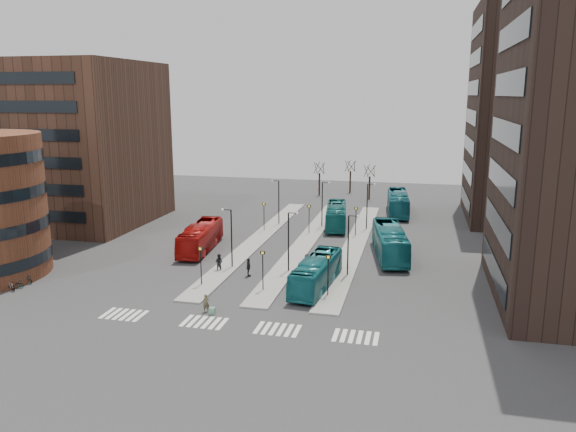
% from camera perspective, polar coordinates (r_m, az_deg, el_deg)
% --- Properties ---
extents(ground, '(160.00, 160.00, 0.00)m').
position_cam_1_polar(ground, '(41.93, -9.26, -12.81)').
color(ground, '#2D2D2F').
rests_on(ground, ground).
extents(island_left, '(2.50, 45.00, 0.15)m').
position_cam_1_polar(island_left, '(69.93, -3.00, -2.30)').
color(island_left, gray).
rests_on(island_left, ground).
extents(island_mid, '(2.50, 45.00, 0.15)m').
position_cam_1_polar(island_mid, '(68.55, 1.83, -2.59)').
color(island_mid, gray).
rests_on(island_mid, ground).
extents(island_right, '(2.50, 45.00, 0.15)m').
position_cam_1_polar(island_right, '(67.67, 6.82, -2.87)').
color(island_right, gray).
rests_on(island_right, ground).
extents(suitcase, '(0.46, 0.37, 0.57)m').
position_cam_1_polar(suitcase, '(47.02, -7.69, -9.53)').
color(suitcase, '#1D53A1').
rests_on(suitcase, ground).
extents(red_bus, '(3.71, 11.31, 3.09)m').
position_cam_1_polar(red_bus, '(65.36, -8.87, -2.14)').
color(red_bus, '#A60F0C').
rests_on(red_bus, ground).
extents(teal_bus_a, '(3.44, 10.73, 2.94)m').
position_cam_1_polar(teal_bus_a, '(52.33, 2.91, -5.76)').
color(teal_bus_a, '#16686F').
rests_on(teal_bus_a, ground).
extents(teal_bus_b, '(3.96, 11.29, 3.08)m').
position_cam_1_polar(teal_bus_b, '(76.26, 4.92, 0.03)').
color(teal_bus_b, '#125E5E').
rests_on(teal_bus_b, ground).
extents(teal_bus_c, '(4.87, 12.66, 3.44)m').
position_cam_1_polar(teal_bus_c, '(62.96, 10.31, -2.59)').
color(teal_bus_c, '#166971').
rests_on(teal_bus_c, ground).
extents(teal_bus_d, '(3.75, 12.33, 3.39)m').
position_cam_1_polar(teal_bus_d, '(85.67, 11.11, 1.31)').
color(teal_bus_d, '#16616E').
rests_on(teal_bus_d, ground).
extents(traveller, '(0.66, 0.60, 1.52)m').
position_cam_1_polar(traveller, '(47.36, -8.31, -8.76)').
color(traveller, brown).
rests_on(traveller, ground).
extents(commuter_a, '(0.94, 0.77, 1.79)m').
position_cam_1_polar(commuter_a, '(57.72, -7.03, -4.70)').
color(commuter_a, black).
rests_on(commuter_a, ground).
extents(commuter_b, '(0.74, 1.17, 1.85)m').
position_cam_1_polar(commuter_b, '(55.73, -4.03, -5.23)').
color(commuter_b, black).
rests_on(commuter_b, ground).
extents(commuter_c, '(1.25, 1.30, 1.78)m').
position_cam_1_polar(commuter_c, '(57.38, 1.99, -4.72)').
color(commuter_c, black).
rests_on(commuter_c, ground).
extents(bicycle_near, '(1.61, 0.87, 0.80)m').
position_cam_1_polar(bicycle_near, '(58.19, -25.98, -6.26)').
color(bicycle_near, gray).
rests_on(bicycle_near, ground).
extents(bicycle_mid, '(1.57, 1.03, 0.92)m').
position_cam_1_polar(bicycle_mid, '(57.74, -26.36, -6.38)').
color(bicycle_mid, gray).
rests_on(bicycle_mid, ground).
extents(bicycle_far, '(1.71, 0.73, 0.87)m').
position_cam_1_polar(bicycle_far, '(59.17, -25.17, -5.85)').
color(bicycle_far, gray).
rests_on(bicycle_far, ground).
extents(crosswalk_stripes, '(22.35, 2.40, 0.01)m').
position_cam_1_polar(crosswalk_stripes, '(44.77, -5.17, -11.00)').
color(crosswalk_stripes, silver).
rests_on(crosswalk_stripes, ground).
extents(office_block, '(25.00, 20.12, 22.00)m').
position_cam_1_polar(office_block, '(84.81, -22.31, 6.87)').
color(office_block, '#4B2F22').
rests_on(office_block, ground).
extents(tower_far, '(20.12, 20.00, 30.00)m').
position_cam_1_polar(tower_far, '(86.72, 24.83, 9.41)').
color(tower_far, black).
rests_on(tower_far, ground).
extents(sign_poles, '(12.45, 22.12, 3.65)m').
position_cam_1_polar(sign_poles, '(61.41, 0.19, -2.10)').
color(sign_poles, black).
rests_on(sign_poles, ground).
extents(lamp_posts, '(14.04, 20.24, 6.12)m').
position_cam_1_polar(lamp_posts, '(65.69, 2.05, -0.10)').
color(lamp_posts, black).
rests_on(lamp_posts, ground).
extents(bare_trees, '(10.97, 8.14, 5.90)m').
position_cam_1_polar(bare_trees, '(99.54, 5.92, 3.59)').
color(bare_trees, black).
rests_on(bare_trees, ground).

